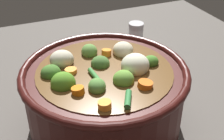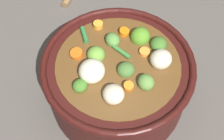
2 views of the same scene
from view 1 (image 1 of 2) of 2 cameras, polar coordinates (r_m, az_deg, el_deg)
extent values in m
plane|color=#514C47|center=(0.62, -1.25, -9.44)|extent=(1.10, 1.10, 0.00)
cylinder|color=#38110F|center=(0.58, -1.32, -5.12)|extent=(0.29, 0.29, 0.12)
torus|color=#38110F|center=(0.55, -1.40, -0.25)|extent=(0.30, 0.30, 0.01)
cylinder|color=brown|center=(0.58, -1.33, -4.73)|extent=(0.24, 0.24, 0.11)
ellipsoid|color=#5A883D|center=(0.60, -4.24, 3.48)|extent=(0.04, 0.04, 0.03)
ellipsoid|color=#508925|center=(0.51, -9.07, -2.48)|extent=(0.04, 0.04, 0.04)
ellipsoid|color=#54883D|center=(0.49, -2.81, -3.11)|extent=(0.04, 0.04, 0.03)
ellipsoid|color=#427828|center=(0.57, 7.25, 1.57)|extent=(0.03, 0.03, 0.02)
ellipsoid|color=#649838|center=(0.51, 2.16, -1.77)|extent=(0.04, 0.04, 0.03)
ellipsoid|color=#3E6D28|center=(0.54, -11.33, -0.55)|extent=(0.04, 0.05, 0.03)
ellipsoid|color=#466F32|center=(0.56, -2.66, 1.09)|extent=(0.05, 0.05, 0.03)
cylinder|color=orange|center=(0.50, 6.16, -2.89)|extent=(0.03, 0.03, 0.02)
cylinder|color=orange|center=(0.59, -1.06, 3.04)|extent=(0.03, 0.03, 0.02)
cylinder|color=orange|center=(0.54, -7.65, -0.28)|extent=(0.03, 0.03, 0.01)
cylinder|color=orange|center=(0.49, -6.31, -4.04)|extent=(0.03, 0.03, 0.02)
cylinder|color=orange|center=(0.46, -1.36, -6.78)|extent=(0.03, 0.03, 0.02)
ellipsoid|color=beige|center=(0.60, 2.07, 3.74)|extent=(0.05, 0.05, 0.03)
ellipsoid|color=beige|center=(0.54, 4.33, 0.89)|extent=(0.06, 0.06, 0.04)
ellipsoid|color=beige|center=(0.57, -9.33, 1.90)|extent=(0.05, 0.05, 0.04)
cylinder|color=#30793C|center=(0.47, 2.98, -5.44)|extent=(0.04, 0.03, 0.01)
cylinder|color=#397E39|center=(0.52, -3.28, -0.99)|extent=(0.04, 0.01, 0.01)
cylinder|color=silver|center=(0.85, 4.42, 5.67)|extent=(0.04, 0.04, 0.07)
cylinder|color=#B7B7BC|center=(0.83, 4.53, 8.22)|extent=(0.04, 0.04, 0.01)
camera|label=2|loc=(0.85, 13.52, 47.20)|focal=53.30mm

